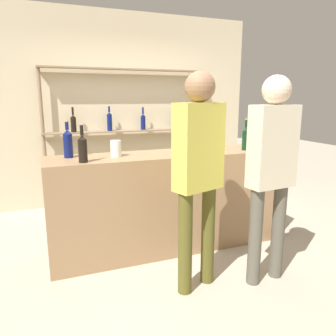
# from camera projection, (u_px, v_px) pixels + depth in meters

# --- Properties ---
(ground_plane) EXTENTS (16.00, 16.00, 0.00)m
(ground_plane) POSITION_uv_depth(u_px,v_px,m) (168.00, 246.00, 3.55)
(ground_plane) COLOR #B2A893
(bar_counter) EXTENTS (2.43, 0.57, 1.02)m
(bar_counter) POSITION_uv_depth(u_px,v_px,m) (168.00, 201.00, 3.45)
(bar_counter) COLOR #997551
(bar_counter) RESTS_ON ground_plane
(back_wall) EXTENTS (4.03, 0.12, 2.80)m
(back_wall) POSITION_uv_depth(u_px,v_px,m) (123.00, 110.00, 4.97)
(back_wall) COLOR beige
(back_wall) RESTS_ON ground_plane
(back_shelf) EXTENTS (2.39, 0.18, 1.99)m
(back_shelf) POSITION_uv_depth(u_px,v_px,m) (126.00, 116.00, 4.83)
(back_shelf) COLOR #897056
(back_shelf) RESTS_ON ground_plane
(counter_bottle_0) EXTENTS (0.07, 0.07, 0.34)m
(counter_bottle_0) POSITION_uv_depth(u_px,v_px,m) (245.00, 138.00, 3.51)
(counter_bottle_0) COLOR black
(counter_bottle_0) RESTS_ON bar_counter
(counter_bottle_1) EXTENTS (0.09, 0.09, 0.35)m
(counter_bottle_1) POSITION_uv_depth(u_px,v_px,m) (68.00, 143.00, 3.07)
(counter_bottle_1) COLOR #0F1956
(counter_bottle_1) RESTS_ON bar_counter
(counter_bottle_2) EXTENTS (0.08, 0.08, 0.33)m
(counter_bottle_2) POSITION_uv_depth(u_px,v_px,m) (194.00, 142.00, 3.29)
(counter_bottle_2) COLOR black
(counter_bottle_2) RESTS_ON bar_counter
(counter_bottle_3) EXTENTS (0.08, 0.08, 0.33)m
(counter_bottle_3) POSITION_uv_depth(u_px,v_px,m) (83.00, 148.00, 2.85)
(counter_bottle_3) COLOR black
(counter_bottle_3) RESTS_ON bar_counter
(wine_glass) EXTENTS (0.07, 0.07, 0.16)m
(wine_glass) POSITION_uv_depth(u_px,v_px,m) (254.00, 137.00, 3.66)
(wine_glass) COLOR silver
(wine_glass) RESTS_ON bar_counter
(cork_jar) EXTENTS (0.10, 0.10, 0.16)m
(cork_jar) POSITION_uv_depth(u_px,v_px,m) (116.00, 149.00, 3.13)
(cork_jar) COLOR silver
(cork_jar) RESTS_ON bar_counter
(customer_right) EXTENTS (0.42, 0.23, 1.76)m
(customer_right) POSITION_uv_depth(u_px,v_px,m) (272.00, 163.00, 2.69)
(customer_right) COLOR #575347
(customer_right) RESTS_ON ground_plane
(customer_center) EXTENTS (0.44, 0.30, 1.78)m
(customer_center) POSITION_uv_depth(u_px,v_px,m) (198.00, 164.00, 2.58)
(customer_center) COLOR brown
(customer_center) RESTS_ON ground_plane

